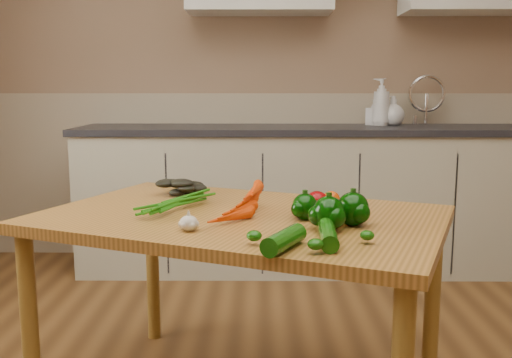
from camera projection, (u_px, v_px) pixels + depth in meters
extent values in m
cube|color=#907156|center=(274.00, 63.00, 3.80)|extent=(4.00, 0.02, 2.60)
cube|color=tan|center=(274.00, 175.00, 3.89)|extent=(3.98, 0.03, 1.10)
cube|color=#B0AD93|center=(306.00, 200.00, 3.62)|extent=(2.80, 0.60, 0.86)
cube|color=#2A2A2F|center=(307.00, 130.00, 3.55)|extent=(2.84, 0.64, 0.04)
cube|color=#99999E|center=(433.00, 136.00, 3.55)|extent=(0.55, 0.42, 0.10)
cylinder|color=silver|center=(426.00, 106.00, 3.70)|extent=(0.02, 0.02, 0.24)
cube|color=#AF7532|center=(241.00, 219.00, 1.95)|extent=(1.56, 1.30, 0.04)
cylinder|color=olive|center=(30.00, 330.00, 1.90)|extent=(0.06, 0.06, 0.68)
cylinder|color=olive|center=(153.00, 267.00, 2.58)|extent=(0.06, 0.06, 0.68)
cylinder|color=olive|center=(432.00, 306.00, 2.11)|extent=(0.06, 0.06, 0.68)
imported|color=silver|center=(381.00, 102.00, 3.60)|extent=(0.16, 0.16, 0.30)
imported|color=silver|center=(374.00, 112.00, 3.66)|extent=(0.11, 0.11, 0.16)
imported|color=silver|center=(393.00, 111.00, 3.62)|extent=(0.18, 0.18, 0.19)
ellipsoid|color=beige|center=(189.00, 223.00, 1.71)|extent=(0.06, 0.06, 0.05)
sphere|color=black|center=(305.00, 207.00, 1.86)|extent=(0.08, 0.08, 0.08)
sphere|color=black|center=(353.00, 209.00, 1.78)|extent=(0.10, 0.10, 0.10)
sphere|color=black|center=(329.00, 213.00, 1.72)|extent=(0.10, 0.10, 0.10)
ellipsoid|color=#800205|center=(317.00, 201.00, 1.98)|extent=(0.08, 0.08, 0.07)
ellipsoid|color=#D84305|center=(331.00, 199.00, 2.05)|extent=(0.06, 0.06, 0.06)
ellipsoid|color=#D84305|center=(349.00, 207.00, 1.90)|extent=(0.07, 0.07, 0.07)
cylinder|color=#0F4507|center=(328.00, 235.00, 1.58)|extent=(0.06, 0.22, 0.05)
cylinder|color=#0F4507|center=(284.00, 240.00, 1.51)|extent=(0.13, 0.18, 0.05)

